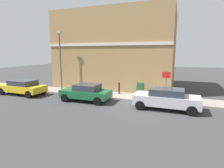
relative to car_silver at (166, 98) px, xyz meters
name	(u,v)px	position (x,y,z in m)	size (l,w,h in m)	color
ground	(140,106)	(0.25, 1.84, -0.76)	(80.00, 80.00, 0.00)	#38383A
sidewalk	(82,93)	(2.34, 7.84, -0.69)	(2.22, 30.00, 0.15)	gray
corner_building	(117,51)	(7.29, 5.98, 3.27)	(7.78, 12.27, 8.07)	#9E7A4C
car_silver	(166,98)	(0.00, 0.00, 0.00)	(1.88, 4.34, 1.44)	#B7B7BC
car_green	(86,92)	(0.02, 6.14, -0.05)	(1.90, 3.93, 1.37)	#195933
car_yellow	(23,87)	(-0.02, 12.73, -0.05)	(2.02, 4.43, 1.34)	gold
utility_cabinet	(140,90)	(2.63, 2.32, -0.08)	(0.46, 0.61, 1.15)	#1E4C28
bollard_near_cabinet	(119,88)	(2.73, 4.26, -0.06)	(0.14, 0.14, 1.04)	black
bollard_far_kerb	(100,89)	(1.48, 5.57, -0.06)	(0.14, 0.14, 1.04)	black
street_sign	(166,82)	(1.49, 0.17, 0.90)	(0.08, 0.60, 2.30)	#59595B
lamppost	(60,58)	(2.55, 10.30, 2.54)	(0.20, 0.44, 5.72)	#59595B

